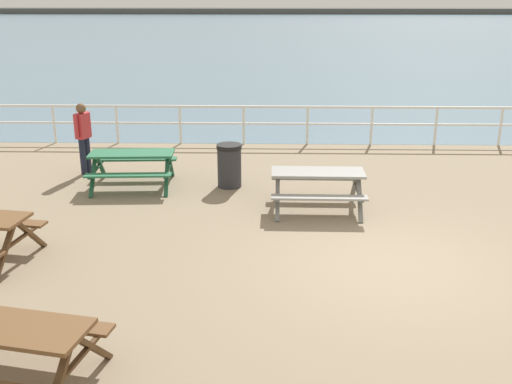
{
  "coord_description": "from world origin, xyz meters",
  "views": [
    {
      "loc": [
        -1.92,
        -8.64,
        4.16
      ],
      "look_at": [
        -2.15,
        1.22,
        0.8
      ],
      "focal_mm": 42.25,
      "sensor_mm": 36.0,
      "label": 1
    }
  ],
  "objects_px": {
    "picnic_table_far_left": "(132,161)",
    "litter_bin": "(229,165)",
    "picnic_table_mid_centre": "(318,181)",
    "picnic_table_near_right": "(7,341)",
    "visitor": "(83,134)"
  },
  "relations": [
    {
      "from": "picnic_table_far_left",
      "to": "litter_bin",
      "type": "distance_m",
      "value": 2.11
    },
    {
      "from": "picnic_table_mid_centre",
      "to": "picnic_table_near_right",
      "type": "bearing_deg",
      "value": -122.51
    },
    {
      "from": "picnic_table_mid_centre",
      "to": "litter_bin",
      "type": "height_order",
      "value": "litter_bin"
    },
    {
      "from": "picnic_table_near_right",
      "to": "picnic_table_far_left",
      "type": "xyz_separation_m",
      "value": [
        -0.2,
        7.02,
        0.0
      ]
    },
    {
      "from": "picnic_table_mid_centre",
      "to": "visitor",
      "type": "distance_m",
      "value": 5.75
    },
    {
      "from": "picnic_table_far_left",
      "to": "visitor",
      "type": "xyz_separation_m",
      "value": [
        -1.33,
        0.98,
        0.36
      ]
    },
    {
      "from": "picnic_table_near_right",
      "to": "visitor",
      "type": "xyz_separation_m",
      "value": [
        -1.53,
        8.0,
        0.36
      ]
    },
    {
      "from": "picnic_table_near_right",
      "to": "litter_bin",
      "type": "xyz_separation_m",
      "value": [
        1.91,
        7.08,
        -0.1
      ]
    },
    {
      "from": "picnic_table_far_left",
      "to": "visitor",
      "type": "height_order",
      "value": "visitor"
    },
    {
      "from": "visitor",
      "to": "litter_bin",
      "type": "xyz_separation_m",
      "value": [
        3.44,
        -0.92,
        -0.47
      ]
    },
    {
      "from": "picnic_table_mid_centre",
      "to": "litter_bin",
      "type": "relative_size",
      "value": 1.91
    },
    {
      "from": "picnic_table_near_right",
      "to": "picnic_table_mid_centre",
      "type": "relative_size",
      "value": 1.13
    },
    {
      "from": "picnic_table_mid_centre",
      "to": "picnic_table_far_left",
      "type": "xyz_separation_m",
      "value": [
        -3.93,
        1.31,
        0.0
      ]
    },
    {
      "from": "litter_bin",
      "to": "picnic_table_near_right",
      "type": "bearing_deg",
      "value": -105.12
    },
    {
      "from": "picnic_table_mid_centre",
      "to": "picnic_table_far_left",
      "type": "bearing_deg",
      "value": 162.21
    }
  ]
}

